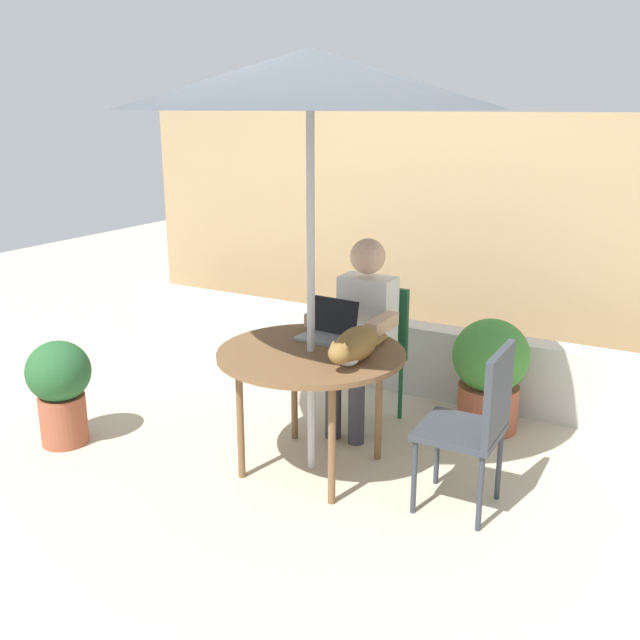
{
  "coord_description": "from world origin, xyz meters",
  "views": [
    {
      "loc": [
        1.88,
        -3.25,
        2.0
      ],
      "look_at": [
        0.0,
        0.1,
        0.86
      ],
      "focal_mm": 40.64,
      "sensor_mm": 36.0,
      "label": 1
    }
  ],
  "objects_px": {
    "chair_occupied": "(373,344)",
    "potted_plant_near_fence": "(60,386)",
    "patio_table": "(311,361)",
    "chair_empty": "(477,417)",
    "potted_plant_by_chair": "(490,371)",
    "cat": "(354,346)",
    "person_seated": "(362,325)",
    "laptop": "(330,327)",
    "patio_umbrella": "(310,79)"
  },
  "relations": [
    {
      "from": "patio_table",
      "to": "chair_empty",
      "type": "distance_m",
      "value": 0.95
    },
    {
      "from": "chair_occupied",
      "to": "potted_plant_by_chair",
      "type": "xyz_separation_m",
      "value": [
        0.72,
        0.22,
        -0.12
      ]
    },
    {
      "from": "laptop",
      "to": "potted_plant_by_chair",
      "type": "bearing_deg",
      "value": 44.78
    },
    {
      "from": "patio_table",
      "to": "laptop",
      "type": "height_order",
      "value": "laptop"
    },
    {
      "from": "person_seated",
      "to": "potted_plant_near_fence",
      "type": "distance_m",
      "value": 1.88
    },
    {
      "from": "chair_empty",
      "to": "potted_plant_near_fence",
      "type": "distance_m",
      "value": 2.48
    },
    {
      "from": "person_seated",
      "to": "potted_plant_by_chair",
      "type": "height_order",
      "value": "person_seated"
    },
    {
      "from": "patio_umbrella",
      "to": "laptop",
      "type": "bearing_deg",
      "value": 96.09
    },
    {
      "from": "patio_table",
      "to": "chair_empty",
      "type": "relative_size",
      "value": 1.18
    },
    {
      "from": "chair_occupied",
      "to": "potted_plant_by_chair",
      "type": "relative_size",
      "value": 1.21
    },
    {
      "from": "potted_plant_near_fence",
      "to": "cat",
      "type": "bearing_deg",
      "value": 13.71
    },
    {
      "from": "patio_umbrella",
      "to": "cat",
      "type": "height_order",
      "value": "patio_umbrella"
    },
    {
      "from": "person_seated",
      "to": "chair_empty",
      "type": "bearing_deg",
      "value": -33.65
    },
    {
      "from": "chair_occupied",
      "to": "potted_plant_by_chair",
      "type": "bearing_deg",
      "value": 16.67
    },
    {
      "from": "chair_empty",
      "to": "potted_plant_near_fence",
      "type": "bearing_deg",
      "value": -168.99
    },
    {
      "from": "chair_empty",
      "to": "cat",
      "type": "relative_size",
      "value": 1.35
    },
    {
      "from": "patio_table",
      "to": "laptop",
      "type": "bearing_deg",
      "value": 96.09
    },
    {
      "from": "chair_occupied",
      "to": "potted_plant_near_fence",
      "type": "height_order",
      "value": "chair_occupied"
    },
    {
      "from": "person_seated",
      "to": "laptop",
      "type": "height_order",
      "value": "person_seated"
    },
    {
      "from": "patio_umbrella",
      "to": "potted_plant_near_fence",
      "type": "height_order",
      "value": "patio_umbrella"
    },
    {
      "from": "chair_occupied",
      "to": "potted_plant_by_chair",
      "type": "height_order",
      "value": "chair_occupied"
    },
    {
      "from": "patio_umbrella",
      "to": "potted_plant_by_chair",
      "type": "bearing_deg",
      "value": 54.61
    },
    {
      "from": "potted_plant_by_chair",
      "to": "laptop",
      "type": "bearing_deg",
      "value": -135.22
    },
    {
      "from": "person_seated",
      "to": "laptop",
      "type": "relative_size",
      "value": 3.9
    },
    {
      "from": "patio_umbrella",
      "to": "person_seated",
      "type": "xyz_separation_m",
      "value": [
        0.0,
        0.64,
        -1.44
      ]
    },
    {
      "from": "potted_plant_near_fence",
      "to": "patio_table",
      "type": "bearing_deg",
      "value": 17.3
    },
    {
      "from": "laptop",
      "to": "chair_empty",
      "type": "bearing_deg",
      "value": -14.93
    },
    {
      "from": "chair_occupied",
      "to": "chair_empty",
      "type": "height_order",
      "value": "same"
    },
    {
      "from": "laptop",
      "to": "cat",
      "type": "relative_size",
      "value": 0.48
    },
    {
      "from": "chair_occupied",
      "to": "chair_empty",
      "type": "bearing_deg",
      "value": -39.76
    },
    {
      "from": "chair_occupied",
      "to": "chair_empty",
      "type": "xyz_separation_m",
      "value": [
        0.94,
        -0.79,
        0.0
      ]
    },
    {
      "from": "cat",
      "to": "laptop",
      "type": "bearing_deg",
      "value": 135.57
    },
    {
      "from": "chair_occupied",
      "to": "cat",
      "type": "distance_m",
      "value": 0.92
    },
    {
      "from": "patio_table",
      "to": "person_seated",
      "type": "height_order",
      "value": "person_seated"
    },
    {
      "from": "person_seated",
      "to": "potted_plant_near_fence",
      "type": "bearing_deg",
      "value": -143.44
    },
    {
      "from": "potted_plant_by_chair",
      "to": "chair_occupied",
      "type": "bearing_deg",
      "value": -163.33
    },
    {
      "from": "patio_umbrella",
      "to": "potted_plant_by_chair",
      "type": "height_order",
      "value": "patio_umbrella"
    },
    {
      "from": "patio_umbrella",
      "to": "laptop",
      "type": "distance_m",
      "value": 1.38
    },
    {
      "from": "potted_plant_near_fence",
      "to": "laptop",
      "type": "bearing_deg",
      "value": 26.7
    },
    {
      "from": "patio_umbrella",
      "to": "laptop",
      "type": "height_order",
      "value": "patio_umbrella"
    },
    {
      "from": "patio_table",
      "to": "potted_plant_by_chair",
      "type": "xyz_separation_m",
      "value": [
        0.72,
        1.01,
        -0.26
      ]
    },
    {
      "from": "patio_umbrella",
      "to": "chair_empty",
      "type": "xyz_separation_m",
      "value": [
        0.94,
        0.01,
        -1.61
      ]
    },
    {
      "from": "chair_occupied",
      "to": "potted_plant_near_fence",
      "type": "bearing_deg",
      "value": -139.72
    },
    {
      "from": "chair_empty",
      "to": "patio_umbrella",
      "type": "bearing_deg",
      "value": -179.38
    },
    {
      "from": "patio_table",
      "to": "laptop",
      "type": "xyz_separation_m",
      "value": [
        -0.03,
        0.27,
        0.12
      ]
    },
    {
      "from": "patio_umbrella",
      "to": "cat",
      "type": "relative_size",
      "value": 3.47
    },
    {
      "from": "cat",
      "to": "potted_plant_near_fence",
      "type": "distance_m",
      "value": 1.87
    },
    {
      "from": "patio_table",
      "to": "potted_plant_near_fence",
      "type": "height_order",
      "value": "patio_table"
    },
    {
      "from": "chair_empty",
      "to": "potted_plant_by_chair",
      "type": "xyz_separation_m",
      "value": [
        -0.23,
        1.0,
        -0.12
      ]
    },
    {
      "from": "patio_umbrella",
      "to": "patio_table",
      "type": "bearing_deg",
      "value": 0.0
    }
  ]
}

